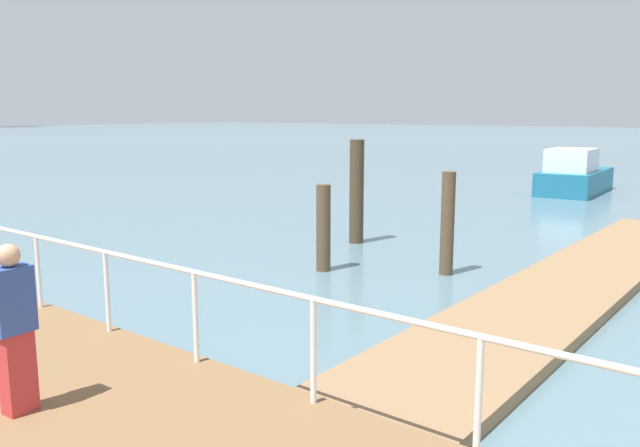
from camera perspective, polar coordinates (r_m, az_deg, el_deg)
The scene contains 8 objects.
ground_plane at distance 16.38m, azimuth -22.75°, elevation -2.22°, with size 300.00×300.00×0.00m, color slate.
floating_dock at distance 12.88m, azimuth 21.79°, elevation -4.85°, with size 15.62×2.00×0.18m, color #93704C.
boardwalk_railing at distance 5.36m, azimuth 14.05°, elevation -11.88°, with size 0.06×23.81×1.08m.
dock_piling_0 at distance 15.83m, azimuth 3.28°, elevation 2.84°, with size 0.35×0.35×2.56m, color #473826.
dock_piling_3 at distance 13.01m, azimuth 0.31°, elevation -0.40°, with size 0.29×0.29×1.77m, color brown.
dock_piling_4 at distance 12.93m, azimuth 11.27°, elevation -0.01°, with size 0.27×0.27×2.07m, color brown.
moored_boat_2 at distance 27.83m, azimuth 21.67°, elevation 3.96°, with size 5.02×2.32×1.81m.
pedestrian_1 at distance 6.65m, azimuth -25.57°, elevation -8.30°, with size 0.37×0.24×1.62m.
Camera 1 is at (-7.73, 5.92, 3.19)m, focal length 35.97 mm.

